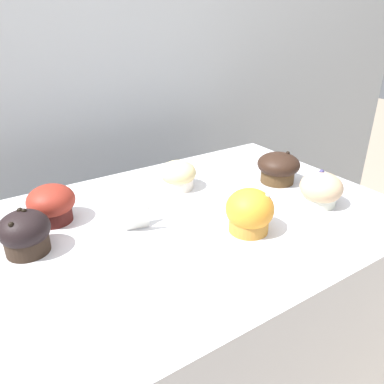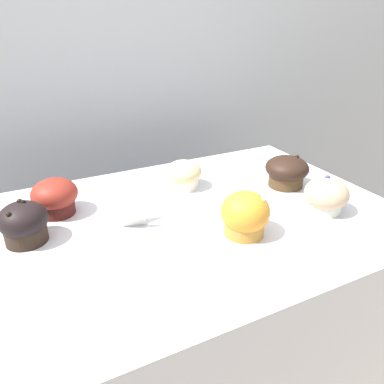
{
  "view_description": "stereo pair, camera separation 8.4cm",
  "coord_description": "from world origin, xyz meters",
  "px_view_note": "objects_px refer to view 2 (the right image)",
  "views": [
    {
      "loc": [
        -0.36,
        -0.61,
        1.35
      ],
      "look_at": [
        0.06,
        0.03,
        0.99
      ],
      "focal_mm": 35.0,
      "sensor_mm": 36.0,
      "label": 1
    },
    {
      "loc": [
        -0.28,
        -0.65,
        1.35
      ],
      "look_at": [
        0.06,
        0.03,
        0.99
      ],
      "focal_mm": 35.0,
      "sensor_mm": 36.0,
      "label": 2
    }
  ],
  "objects_px": {
    "muffin_back_left": "(184,175)",
    "muffin_front_right": "(245,215)",
    "muffin_front_center": "(55,197)",
    "muffin_back_center": "(24,223)",
    "muffin_back_right": "(287,171)",
    "muffin_front_left": "(326,196)"
  },
  "relations": [
    {
      "from": "muffin_front_right",
      "to": "muffin_back_center",
      "type": "bearing_deg",
      "value": 156.91
    },
    {
      "from": "muffin_front_right",
      "to": "muffin_back_center",
      "type": "relative_size",
      "value": 1.05
    },
    {
      "from": "muffin_front_center",
      "to": "muffin_front_right",
      "type": "xyz_separation_m",
      "value": [
        0.33,
        -0.26,
        0.0
      ]
    },
    {
      "from": "muffin_front_center",
      "to": "muffin_back_center",
      "type": "relative_size",
      "value": 1.08
    },
    {
      "from": "muffin_back_center",
      "to": "muffin_front_right",
      "type": "bearing_deg",
      "value": -23.09
    },
    {
      "from": "muffin_front_left",
      "to": "muffin_front_right",
      "type": "bearing_deg",
      "value": 179.94
    },
    {
      "from": "muffin_front_center",
      "to": "muffin_back_right",
      "type": "relative_size",
      "value": 0.91
    },
    {
      "from": "muffin_front_left",
      "to": "muffin_front_right",
      "type": "distance_m",
      "value": 0.22
    },
    {
      "from": "muffin_front_center",
      "to": "muffin_back_left",
      "type": "relative_size",
      "value": 1.09
    },
    {
      "from": "muffin_front_center",
      "to": "muffin_back_center",
      "type": "height_order",
      "value": "muffin_back_center"
    },
    {
      "from": "muffin_back_right",
      "to": "muffin_front_right",
      "type": "height_order",
      "value": "muffin_front_right"
    },
    {
      "from": "muffin_back_left",
      "to": "muffin_front_left",
      "type": "xyz_separation_m",
      "value": [
        0.23,
        -0.26,
        0.0
      ]
    },
    {
      "from": "muffin_front_left",
      "to": "muffin_back_center",
      "type": "relative_size",
      "value": 1.05
    },
    {
      "from": "muffin_back_left",
      "to": "muffin_front_right",
      "type": "xyz_separation_m",
      "value": [
        0.01,
        -0.26,
        0.01
      ]
    },
    {
      "from": "muffin_back_right",
      "to": "muffin_front_right",
      "type": "xyz_separation_m",
      "value": [
        -0.23,
        -0.15,
        0.0
      ]
    },
    {
      "from": "muffin_front_right",
      "to": "muffin_back_center",
      "type": "distance_m",
      "value": 0.43
    },
    {
      "from": "muffin_back_right",
      "to": "muffin_front_left",
      "type": "distance_m",
      "value": 0.15
    },
    {
      "from": "muffin_front_right",
      "to": "muffin_back_center",
      "type": "height_order",
      "value": "muffin_front_right"
    },
    {
      "from": "muffin_front_center",
      "to": "muffin_back_center",
      "type": "xyz_separation_m",
      "value": [
        -0.07,
        -0.09,
        -0.0
      ]
    },
    {
      "from": "muffin_back_left",
      "to": "muffin_front_left",
      "type": "relative_size",
      "value": 0.94
    },
    {
      "from": "muffin_front_center",
      "to": "muffin_back_right",
      "type": "distance_m",
      "value": 0.57
    },
    {
      "from": "muffin_back_right",
      "to": "muffin_back_center",
      "type": "xyz_separation_m",
      "value": [
        -0.63,
        0.02,
        0.0
      ]
    }
  ]
}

